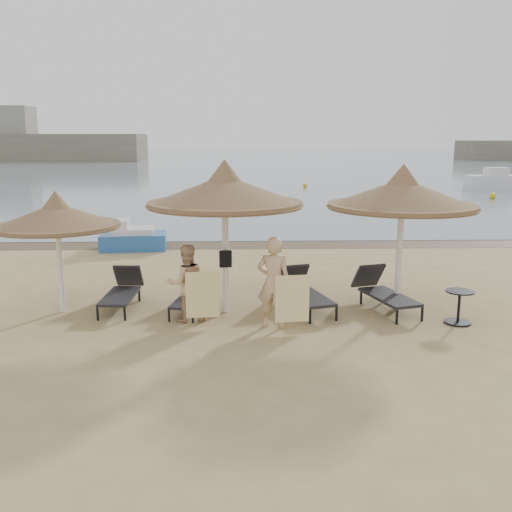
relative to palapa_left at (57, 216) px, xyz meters
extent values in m
plane|color=tan|center=(4.06, -1.74, -2.10)|extent=(160.00, 160.00, 0.00)
cube|color=slate|center=(4.06, 78.26, -2.09)|extent=(200.00, 140.00, 0.03)
cube|color=brown|center=(4.06, 7.66, -2.10)|extent=(200.00, 1.60, 0.01)
cube|color=silver|center=(22.06, 28.26, -1.60)|extent=(4.00, 1.60, 1.00)
cube|color=silver|center=(22.06, 28.26, -0.85)|extent=(1.50, 1.00, 0.60)
cylinder|color=white|center=(0.00, 0.00, -1.14)|extent=(0.11, 0.11, 1.93)
cone|color=olive|center=(0.00, 0.00, 0.03)|extent=(2.66, 2.66, 0.50)
cone|color=olive|center=(0.00, 0.00, 0.33)|extent=(0.64, 0.64, 0.41)
cylinder|color=olive|center=(0.00, 0.00, -0.21)|extent=(2.61, 2.61, 0.09)
cylinder|color=white|center=(3.56, -0.09, -0.90)|extent=(0.14, 0.14, 2.40)
cone|color=olive|center=(3.56, -0.09, 0.55)|extent=(3.32, 3.32, 0.63)
cone|color=olive|center=(3.56, -0.09, 0.93)|extent=(0.80, 0.80, 0.51)
cylinder|color=olive|center=(3.56, -0.09, 0.26)|extent=(3.25, 3.25, 0.11)
cylinder|color=white|center=(7.33, 0.02, -0.94)|extent=(0.13, 0.13, 2.33)
cone|color=olive|center=(7.33, 0.02, 0.47)|extent=(3.22, 3.22, 0.61)
cone|color=olive|center=(7.33, 0.02, 0.84)|extent=(0.78, 0.78, 0.50)
cylinder|color=olive|center=(7.33, 0.02, 0.18)|extent=(3.15, 3.15, 0.11)
cylinder|color=black|center=(0.90, -0.65, -1.96)|extent=(0.05, 0.05, 0.28)
cylinder|color=black|center=(1.47, -0.67, -1.96)|extent=(0.05, 0.05, 0.28)
cylinder|color=black|center=(0.96, 0.76, -1.96)|extent=(0.05, 0.05, 0.28)
cylinder|color=black|center=(1.52, 0.74, -1.96)|extent=(0.05, 0.05, 0.28)
cube|color=black|center=(1.22, 0.10, -1.79)|extent=(0.68, 1.53, 0.06)
cube|color=black|center=(1.25, 0.98, -1.55)|extent=(0.64, 0.45, 0.57)
cylinder|color=black|center=(2.39, -0.76, -1.97)|extent=(0.05, 0.05, 0.25)
cylinder|color=black|center=(2.89, -0.85, -1.97)|extent=(0.05, 0.05, 0.25)
cylinder|color=black|center=(2.64, 0.49, -1.97)|extent=(0.05, 0.05, 0.25)
cylinder|color=black|center=(3.14, 0.39, -1.97)|extent=(0.05, 0.05, 0.25)
cube|color=black|center=(2.77, -0.14, -1.82)|extent=(0.81, 1.44, 0.05)
cube|color=black|center=(2.93, 0.64, -1.60)|extent=(0.63, 0.48, 0.51)
cylinder|color=black|center=(5.29, -0.97, -1.95)|extent=(0.05, 0.05, 0.30)
cylinder|color=black|center=(5.86, -0.80, -1.95)|extent=(0.05, 0.05, 0.30)
cylinder|color=black|center=(4.87, 0.45, -1.95)|extent=(0.05, 0.05, 0.30)
cylinder|color=black|center=(5.44, 0.62, -1.95)|extent=(0.05, 0.05, 0.30)
cube|color=black|center=(5.35, -0.12, -1.77)|extent=(1.08, 1.71, 0.06)
cube|color=black|center=(5.09, 0.77, -1.52)|extent=(0.75, 0.61, 0.60)
cylinder|color=black|center=(7.05, -1.05, -1.95)|extent=(0.05, 0.05, 0.30)
cylinder|color=black|center=(7.62, -0.88, -1.95)|extent=(0.05, 0.05, 0.30)
cylinder|color=black|center=(6.62, 0.38, -1.95)|extent=(0.05, 0.05, 0.30)
cylinder|color=black|center=(7.19, 0.55, -1.95)|extent=(0.05, 0.05, 0.30)
cube|color=black|center=(7.10, -0.20, -1.77)|extent=(1.10, 1.73, 0.06)
cube|color=black|center=(6.83, 0.70, -1.51)|extent=(0.76, 0.62, 0.61)
cylinder|color=black|center=(8.32, -1.02, -2.08)|extent=(0.53, 0.53, 0.04)
cylinder|color=black|center=(8.32, -1.02, -1.76)|extent=(0.06, 0.06, 0.65)
cylinder|color=black|center=(8.32, -1.02, -1.43)|extent=(0.57, 0.57, 0.03)
imported|color=tan|center=(2.76, -0.70, -1.17)|extent=(0.98, 0.77, 1.87)
imported|color=tan|center=(4.53, -1.14, -1.03)|extent=(1.11, 0.87, 2.14)
cube|color=yellow|center=(3.11, -1.05, -1.45)|extent=(0.67, 0.12, 0.95)
cube|color=yellow|center=(4.88, -1.39, -1.45)|extent=(0.68, 0.09, 0.95)
cube|color=silver|center=(3.56, 0.09, -0.97)|extent=(0.27, 0.10, 0.34)
cube|color=black|center=(3.56, -0.25, -0.89)|extent=(0.26, 0.13, 0.36)
cube|color=#265BA4|center=(0.26, 6.99, -1.83)|extent=(2.26, 1.46, 0.54)
cube|color=silver|center=(0.26, 6.99, -1.49)|extent=(1.46, 1.19, 0.25)
cube|color=silver|center=(-0.13, 6.96, -1.27)|extent=(0.56, 0.92, 0.34)
sphere|color=gold|center=(8.65, 30.00, -1.94)|extent=(0.32, 0.32, 0.32)
sphere|color=gold|center=(19.13, 21.98, -1.90)|extent=(0.40, 0.40, 0.40)
camera|label=1|loc=(3.88, -12.03, 1.67)|focal=40.00mm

